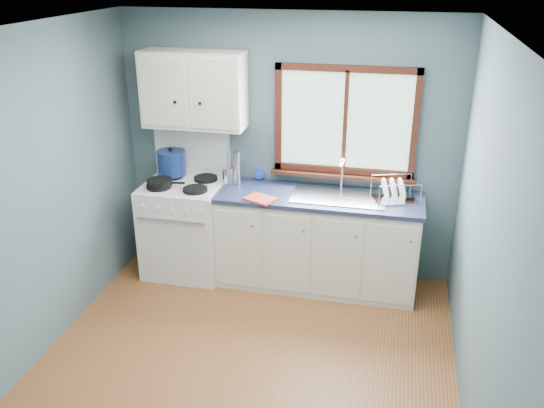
% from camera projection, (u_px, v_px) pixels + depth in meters
% --- Properties ---
extents(floor, '(3.20, 3.60, 0.02)m').
position_uv_depth(floor, '(239.00, 378.00, 4.34)').
color(floor, brown).
rests_on(floor, ground).
extents(ceiling, '(3.20, 3.60, 0.02)m').
position_uv_depth(ceiling, '(230.00, 32.00, 3.35)').
color(ceiling, white).
rests_on(ceiling, wall_back).
extents(wall_back, '(3.20, 0.02, 2.50)m').
position_uv_depth(wall_back, '(288.00, 148.00, 5.47)').
color(wall_back, '#4F666A').
rests_on(wall_back, ground).
extents(wall_left, '(0.02, 3.60, 2.50)m').
position_uv_depth(wall_left, '(22.00, 206.00, 4.17)').
color(wall_left, '#4F666A').
rests_on(wall_left, ground).
extents(wall_right, '(0.02, 3.60, 2.50)m').
position_uv_depth(wall_right, '(488.00, 252.00, 3.52)').
color(wall_right, '#4F666A').
rests_on(wall_right, ground).
extents(gas_range, '(0.76, 0.69, 1.36)m').
position_uv_depth(gas_range, '(186.00, 225.00, 5.65)').
color(gas_range, white).
rests_on(gas_range, floor).
extents(base_cabinets, '(1.85, 0.60, 0.88)m').
position_uv_depth(base_cabinets, '(317.00, 245.00, 5.44)').
color(base_cabinets, white).
rests_on(base_cabinets, floor).
extents(countertop, '(1.89, 0.64, 0.04)m').
position_uv_depth(countertop, '(319.00, 197.00, 5.25)').
color(countertop, '#1D2441').
rests_on(countertop, base_cabinets).
extents(sink, '(0.84, 0.46, 0.44)m').
position_uv_depth(sink, '(338.00, 203.00, 5.23)').
color(sink, silver).
rests_on(sink, countertop).
extents(window, '(1.36, 0.10, 1.03)m').
position_uv_depth(window, '(345.00, 129.00, 5.24)').
color(window, '#9EC6A8').
rests_on(window, wall_back).
extents(upper_cabinets, '(0.95, 0.35, 0.70)m').
position_uv_depth(upper_cabinets, '(194.00, 90.00, 5.26)').
color(upper_cabinets, white).
rests_on(upper_cabinets, wall_back).
extents(skillet, '(0.37, 0.26, 0.05)m').
position_uv_depth(skillet, '(160.00, 182.00, 5.37)').
color(skillet, black).
rests_on(skillet, gas_range).
extents(stockpot, '(0.34, 0.34, 0.27)m').
position_uv_depth(stockpot, '(171.00, 162.00, 5.59)').
color(stockpot, navy).
rests_on(stockpot, gas_range).
extents(utensil_crock, '(0.16, 0.16, 0.40)m').
position_uv_depth(utensil_crock, '(229.00, 175.00, 5.48)').
color(utensil_crock, silver).
rests_on(utensil_crock, countertop).
extents(thermos, '(0.10, 0.10, 0.33)m').
position_uv_depth(thermos, '(237.00, 168.00, 5.42)').
color(thermos, silver).
rests_on(thermos, countertop).
extents(soap_bottle, '(0.11, 0.11, 0.27)m').
position_uv_depth(soap_bottle, '(258.00, 167.00, 5.53)').
color(soap_bottle, '#213DBE').
rests_on(soap_bottle, countertop).
extents(dish_towel, '(0.32, 0.28, 0.02)m').
position_uv_depth(dish_towel, '(260.00, 199.00, 5.13)').
color(dish_towel, '#DF4831').
rests_on(dish_towel, countertop).
extents(dish_rack, '(0.46, 0.40, 0.20)m').
position_uv_depth(dish_rack, '(394.00, 194.00, 5.13)').
color(dish_rack, silver).
rests_on(dish_rack, countertop).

